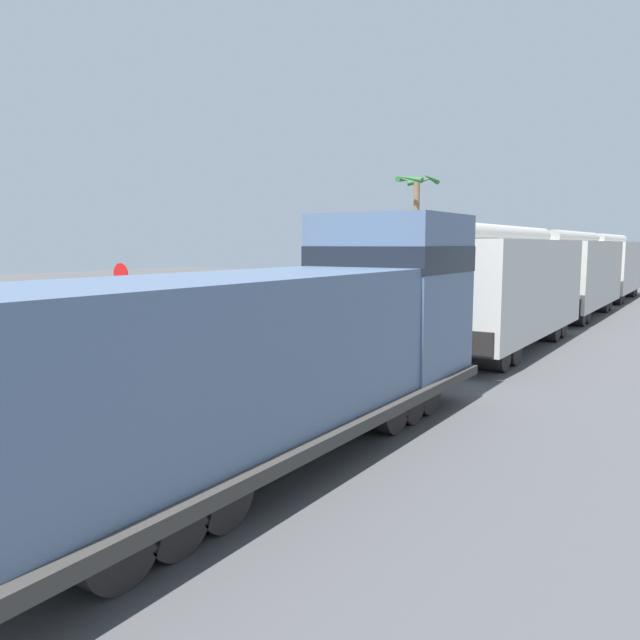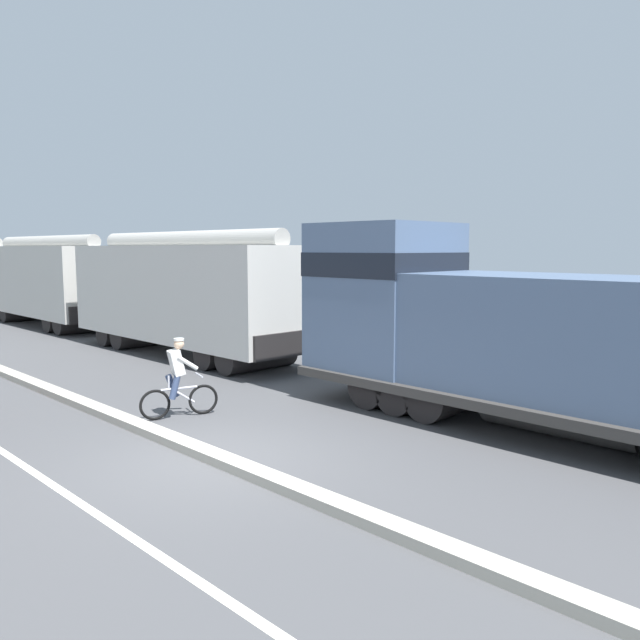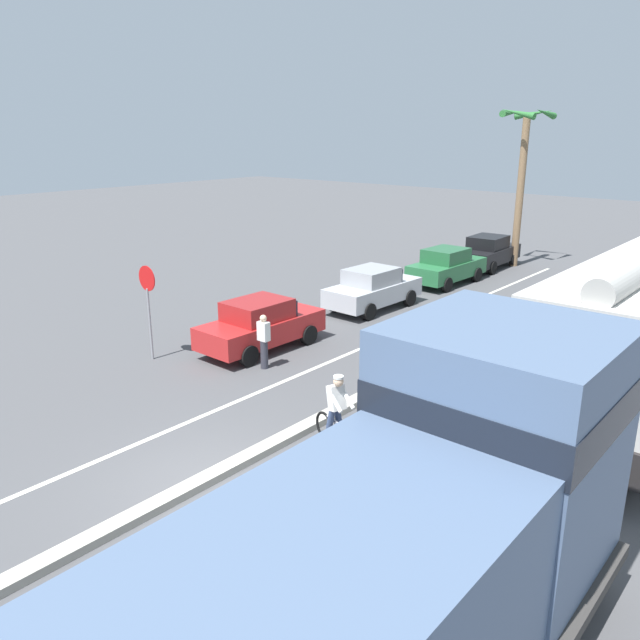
{
  "view_description": "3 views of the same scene",
  "coord_description": "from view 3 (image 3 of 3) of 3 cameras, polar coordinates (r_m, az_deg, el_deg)",
  "views": [
    {
      "loc": [
        11.71,
        -11.55,
        3.56
      ],
      "look_at": [
        1.54,
        4.19,
        1.28
      ],
      "focal_mm": 35.0,
      "sensor_mm": 36.0,
      "label": 1
    },
    {
      "loc": [
        -6.0,
        -8.6,
        3.63
      ],
      "look_at": [
        3.6,
        1.02,
        2.05
      ],
      "focal_mm": 35.0,
      "sensor_mm": 36.0,
      "label": 2
    },
    {
      "loc": [
        8.71,
        -6.7,
        6.66
      ],
      "look_at": [
        -3.61,
        7.77,
        0.84
      ],
      "focal_mm": 35.0,
      "sensor_mm": 36.0,
      "label": 3
    }
  ],
  "objects": [
    {
      "name": "parked_car_black",
      "position": [
        32.42,
        15.13,
        6.04
      ],
      "size": [
        1.96,
        4.26,
        1.62
      ],
      "color": "black",
      "rests_on": "ground"
    },
    {
      "name": "median_curb",
      "position": [
        16.74,
        5.52,
        -6.21
      ],
      "size": [
        0.36,
        36.0,
        0.16
      ],
      "primitive_type": "cube",
      "color": "#B2AD9E",
      "rests_on": "ground"
    },
    {
      "name": "lane_stripe",
      "position": [
        18.13,
        -0.71,
        -4.52
      ],
      "size": [
        0.14,
        36.0,
        0.01
      ],
      "primitive_type": "cube",
      "color": "silver",
      "rests_on": "ground"
    },
    {
      "name": "ground_plane",
      "position": [
        12.84,
        -10.61,
        -14.54
      ],
      "size": [
        120.0,
        120.0,
        0.0
      ],
      "primitive_type": "plane",
      "color": "#4C4C4F"
    },
    {
      "name": "parked_car_silver",
      "position": [
        24.06,
        4.86,
        2.89
      ],
      "size": [
        1.92,
        4.24,
        1.62
      ],
      "color": "#B7BABF",
      "rests_on": "ground"
    },
    {
      "name": "locomotive",
      "position": [
        7.01,
        1.65,
        -26.93
      ],
      "size": [
        3.1,
        11.61,
        4.2
      ],
      "color": "slate",
      "rests_on": "ground"
    },
    {
      "name": "stop_sign",
      "position": [
        19.02,
        -15.45,
        2.28
      ],
      "size": [
        0.76,
        0.08,
        2.88
      ],
      "color": "gray",
      "rests_on": "ground"
    },
    {
      "name": "parked_car_green",
      "position": [
        28.54,
        11.51,
        4.85
      ],
      "size": [
        1.93,
        4.25,
        1.62
      ],
      "color": "#286B3D",
      "rests_on": "ground"
    },
    {
      "name": "cyclist",
      "position": [
        13.51,
        1.57,
        -8.61
      ],
      "size": [
        1.65,
        0.65,
        1.71
      ],
      "color": "black",
      "rests_on": "ground"
    },
    {
      "name": "palm_tree_near",
      "position": [
        32.82,
        18.05,
        13.85
      ],
      "size": [
        2.27,
        2.29,
        7.74
      ],
      "color": "#846647",
      "rests_on": "ground"
    },
    {
      "name": "parked_car_red",
      "position": [
        19.61,
        -5.43,
        -0.41
      ],
      "size": [
        1.88,
        4.22,
        1.62
      ],
      "color": "red",
      "rests_on": "ground"
    },
    {
      "name": "pedestrian_by_cars",
      "position": [
        18.01,
        -5.16,
        -1.89
      ],
      "size": [
        0.34,
        0.22,
        1.62
      ],
      "color": "#33333D",
      "rests_on": "ground"
    }
  ]
}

